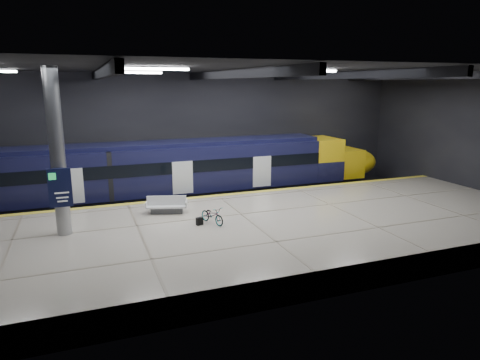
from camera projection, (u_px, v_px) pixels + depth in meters
ground at (234, 229)px, 22.01m from camera, size 30.00×30.00×0.00m
room_shell at (234, 117)px, 20.75m from camera, size 30.10×16.10×8.05m
platform at (253, 234)px, 19.60m from camera, size 30.00×11.00×1.10m
safety_strip at (218, 195)px, 24.27m from camera, size 30.00×0.40×0.01m
rails at (205, 201)px, 27.01m from camera, size 30.00×1.52×0.16m
train at (158, 173)px, 25.57m from camera, size 29.40×2.84×3.79m
bench at (167, 207)px, 20.94m from camera, size 2.12×1.34×0.87m
bicycle at (212, 215)px, 19.34m from camera, size 1.05×1.59×0.79m
pannier_bag at (200, 221)px, 19.19m from camera, size 0.34×0.25×0.35m
info_column at (58, 155)px, 17.34m from camera, size 0.90×0.78×6.90m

